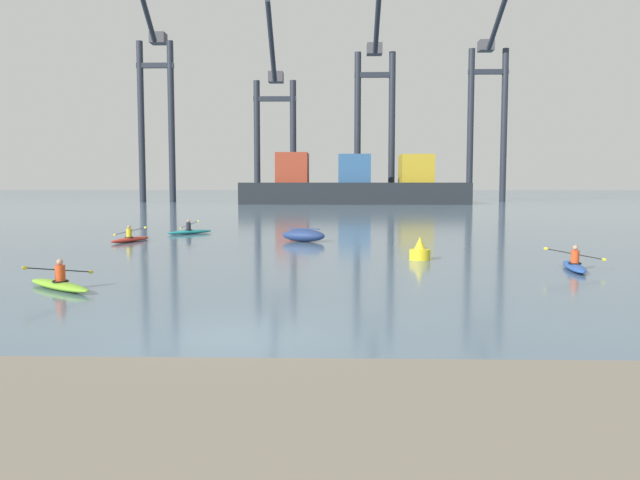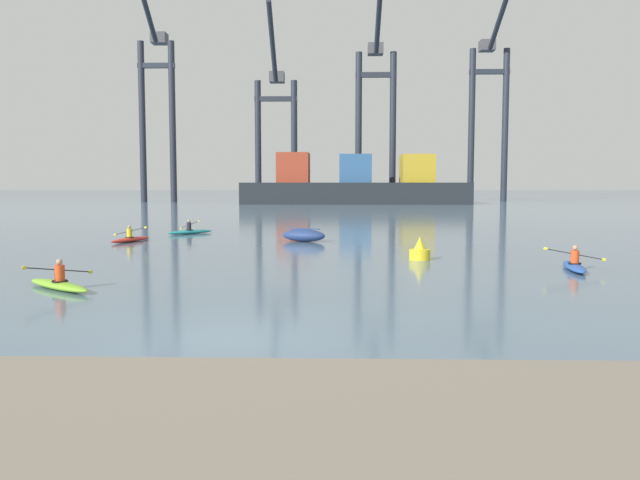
% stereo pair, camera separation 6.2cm
% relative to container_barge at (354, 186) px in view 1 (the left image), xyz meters
% --- Properties ---
extents(ground_plane, '(800.00, 800.00, 0.00)m').
position_rel_container_barge_xyz_m(ground_plane, '(-4.93, -97.41, -2.99)').
color(ground_plane, slate).
extents(container_barge, '(38.19, 10.43, 8.62)m').
position_rel_container_barge_xyz_m(container_barge, '(0.00, 0.00, 0.00)').
color(container_barge, '#1E2328').
rests_on(container_barge, ground).
extents(gantry_crane_west, '(6.85, 16.93, 40.22)m').
position_rel_container_barge_xyz_m(gantry_crane_west, '(-36.42, 9.40, 16.56)').
color(gantry_crane_west, '#232833').
rests_on(gantry_crane_west, ground).
extents(gantry_crane_west_mid, '(8.12, 16.04, 34.73)m').
position_rel_container_barge_xyz_m(gantry_crane_west_mid, '(-14.68, 13.06, 13.18)').
color(gantry_crane_west_mid, '#232833').
rests_on(gantry_crane_west_mid, ground).
extents(gantry_crane_east_mid, '(7.47, 16.11, 36.25)m').
position_rel_container_barge_xyz_m(gantry_crane_east_mid, '(4.03, 8.95, 15.11)').
color(gantry_crane_east_mid, '#232833').
rests_on(gantry_crane_east_mid, ground).
extents(gantry_crane_east, '(7.57, 17.48, 36.25)m').
position_rel_container_barge_xyz_m(gantry_crane_east, '(25.78, 14.39, 15.93)').
color(gantry_crane_east, '#232833').
rests_on(gantry_crane_east, ground).
extents(capsized_dinghy, '(2.82, 2.03, 0.76)m').
position_rel_container_barge_xyz_m(capsized_dinghy, '(-4.67, -74.25, -2.64)').
color(capsized_dinghy, navy).
rests_on(capsized_dinghy, ground).
extents(channel_buoy, '(0.90, 0.90, 1.00)m').
position_rel_container_barge_xyz_m(channel_buoy, '(0.77, -82.97, -2.63)').
color(channel_buoy, yellow).
rests_on(channel_buoy, ground).
extents(kayak_red, '(2.15, 3.42, 0.95)m').
position_rel_container_barge_xyz_m(kayak_red, '(-14.42, -74.68, -2.82)').
color(kayak_red, red).
rests_on(kayak_red, ground).
extents(kayak_lime, '(2.99, 2.64, 0.95)m').
position_rel_container_barge_xyz_m(kayak_lime, '(-11.27, -91.23, -2.82)').
color(kayak_lime, '#7ABC2D').
rests_on(kayak_lime, ground).
extents(kayak_blue, '(2.24, 3.45, 0.95)m').
position_rel_container_barge_xyz_m(kayak_blue, '(6.16, -86.21, -2.82)').
color(kayak_blue, '#2856B2').
rests_on(kayak_blue, ground).
extents(kayak_teal, '(2.76, 2.89, 0.96)m').
position_rel_container_barge_xyz_m(kayak_teal, '(-12.42, -68.72, -2.82)').
color(kayak_teal, teal).
rests_on(kayak_teal, ground).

